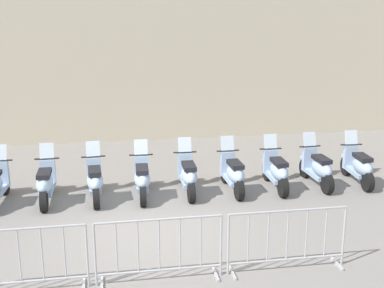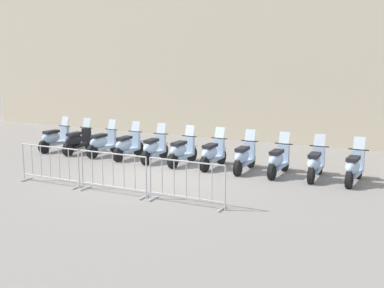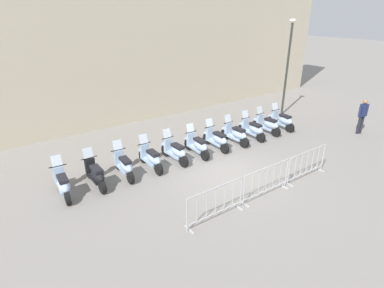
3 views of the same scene
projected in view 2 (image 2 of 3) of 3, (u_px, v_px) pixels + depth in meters
name	position (u px, v px, depth m)	size (l,w,h in m)	color
ground_plane	(152.00, 177.00, 14.09)	(120.00, 120.00, 0.00)	gray
building_facade	(253.00, 2.00, 20.45)	(28.00, 2.40, 11.56)	beige
motorcycle_0	(55.00, 139.00, 18.04)	(0.56, 1.72, 1.24)	black
motorcycle_1	(78.00, 141.00, 17.57)	(0.56, 1.73, 1.24)	black
motorcycle_2	(102.00, 143.00, 17.14)	(0.56, 1.72, 1.24)	black
motorcycle_3	(127.00, 146.00, 16.64)	(0.56, 1.73, 1.24)	black
motorcycle_4	(154.00, 148.00, 16.15)	(0.59, 1.72, 1.24)	black
motorcycle_5	(181.00, 151.00, 15.65)	(0.56, 1.72, 1.24)	black
motorcycle_6	(212.00, 154.00, 15.22)	(0.56, 1.72, 1.24)	black
motorcycle_7	(244.00, 157.00, 14.70)	(0.56, 1.73, 1.24)	black
motorcycle_8	(278.00, 161.00, 14.23)	(0.56, 1.72, 1.24)	black
motorcycle_9	(315.00, 164.00, 13.80)	(0.57, 1.73, 1.24)	black
motorcycle_10	(354.00, 168.00, 13.32)	(0.56, 1.72, 1.24)	black
barrier_segment_0	(50.00, 166.00, 13.27)	(2.02, 0.57, 1.07)	#B2B5B7
barrier_segment_1	(113.00, 174.00, 12.34)	(2.02, 0.57, 1.07)	#B2B5B7
barrier_segment_2	(186.00, 183.00, 11.41)	(2.02, 0.57, 1.07)	#B2B5B7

